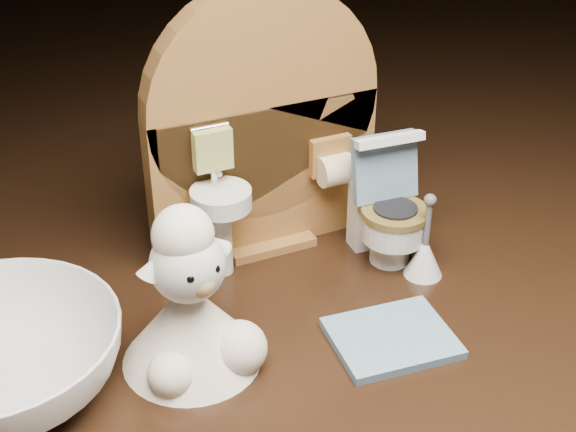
# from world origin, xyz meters

# --- Properties ---
(backdrop_panel) EXTENTS (0.13, 0.05, 0.15)m
(backdrop_panel) POSITION_xyz_m (-0.00, 0.06, 0.07)
(backdrop_panel) COLOR #97632E
(backdrop_panel) RESTS_ON ground
(toy_toilet) EXTENTS (0.04, 0.05, 0.07)m
(toy_toilet) POSITION_xyz_m (0.06, 0.02, 0.03)
(toy_toilet) COLOR white
(toy_toilet) RESTS_ON ground
(bath_mat) EXTENTS (0.06, 0.05, 0.00)m
(bath_mat) POSITION_xyz_m (0.02, -0.04, 0.00)
(bath_mat) COLOR #6787A0
(bath_mat) RESTS_ON ground
(toilet_brush) EXTENTS (0.02, 0.02, 0.05)m
(toilet_brush) POSITION_xyz_m (0.06, -0.00, 0.01)
(toilet_brush) COLOR white
(toilet_brush) RESTS_ON ground
(plush_lamb) EXTENTS (0.07, 0.07, 0.08)m
(plush_lamb) POSITION_xyz_m (-0.07, -0.02, 0.03)
(plush_lamb) COLOR white
(plush_lamb) RESTS_ON ground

